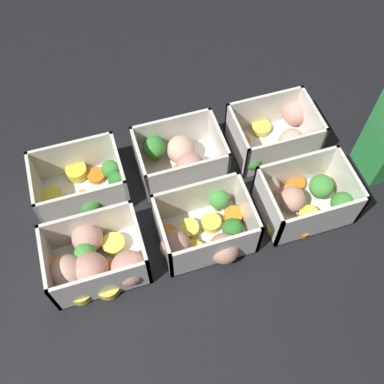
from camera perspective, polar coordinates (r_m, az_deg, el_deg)
ground_plane at (r=0.71m, az=-0.00°, el=-1.08°), size 4.00×4.00×0.00m
container_near_left at (r=0.65m, az=-12.21°, el=-8.70°), size 0.15×0.12×0.07m
container_near_center at (r=0.66m, az=1.69°, el=-5.23°), size 0.15×0.12×0.07m
container_near_right at (r=0.71m, az=14.08°, el=-0.69°), size 0.14×0.12×0.07m
container_far_left at (r=0.71m, az=-13.48°, el=0.76°), size 0.14×0.12×0.07m
container_far_center at (r=0.72m, az=-1.72°, el=4.37°), size 0.13×0.10×0.07m
container_far_right at (r=0.77m, az=10.95°, el=7.20°), size 0.15×0.12×0.07m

